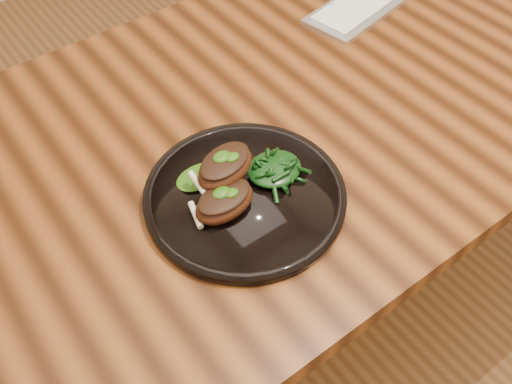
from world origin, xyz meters
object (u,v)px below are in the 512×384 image
desk (331,112)px  greens_heap (274,166)px  lamb_chop_front (224,201)px  plate (245,196)px

desk → greens_heap: bearing=-152.0°
desk → lamb_chop_front: bearing=-157.2°
desk → greens_heap: size_ratio=18.10×
desk → plate: 0.35m
greens_heap → lamb_chop_front: bearing=-171.2°
desk → plate: (-0.31, -0.14, 0.09)m
lamb_chop_front → desk: bearing=22.8°
plate → lamb_chop_front: 0.05m
desk → greens_heap: (-0.25, -0.13, 0.12)m
greens_heap → plate: bearing=-174.8°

